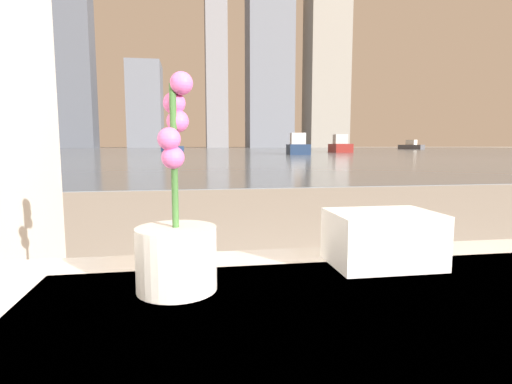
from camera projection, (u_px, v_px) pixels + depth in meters
potted_orchid at (176, 242)px, 0.74m from camera, size 0.15×0.15×0.40m
towel_stack at (382, 238)px, 0.90m from camera, size 0.23×0.17×0.12m
harbor_water at (193, 150)px, 60.79m from camera, size 180.00×110.00×0.01m
harbor_boat_0 at (340, 146)px, 41.72m from camera, size 2.56×5.19×1.86m
harbor_boat_1 at (173, 147)px, 49.35m from camera, size 2.70×3.67×1.32m
harbor_boat_2 at (298, 147)px, 32.87m from camera, size 2.33×4.82×1.73m
harbor_boat_3 at (411, 146)px, 73.69m from camera, size 3.57×4.72×1.70m
harbor_boat_4 at (30, 147)px, 41.70m from camera, size 3.32×4.55×1.63m
skyline_tower_0 at (23, 31)px, 105.10m from camera, size 6.22×13.98×61.37m
skyline_tower_1 at (74, 53)px, 107.70m from camera, size 9.73×7.50×50.69m
skyline_tower_2 at (146, 106)px, 112.26m from camera, size 9.11×12.86×23.42m
skyline_tower_3 at (216, 29)px, 112.92m from camera, size 6.09×7.84×66.90m
skyline_tower_4 at (269, 71)px, 116.71m from camera, size 13.00×10.53×44.80m
skyline_tower_5 at (327, 32)px, 118.14m from camera, size 11.82×10.47×68.19m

